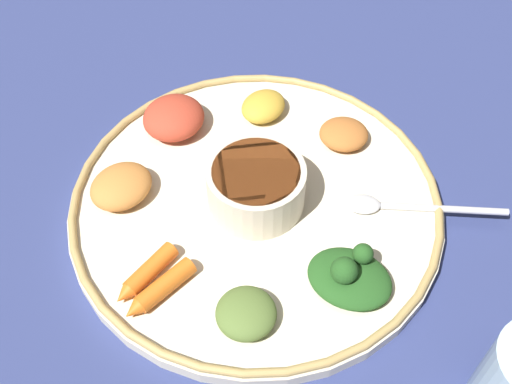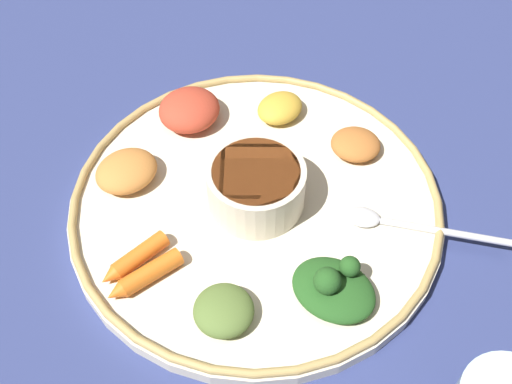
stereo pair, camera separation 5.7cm
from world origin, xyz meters
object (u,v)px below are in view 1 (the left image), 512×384
(carrot_near_spoon, at_px, (146,273))
(carrot_outer, at_px, (160,289))
(greens_pile, at_px, (350,276))
(spoon, at_px, (400,206))
(center_bowl, at_px, (256,185))

(carrot_near_spoon, relative_size, carrot_outer, 0.98)
(greens_pile, height_order, carrot_outer, greens_pile)
(greens_pile, bearing_deg, spoon, 160.18)
(center_bowl, height_order, spoon, center_bowl)
(center_bowl, distance_m, spoon, 0.14)
(spoon, distance_m, greens_pile, 0.10)
(carrot_outer, bearing_deg, center_bowl, 155.41)
(greens_pile, relative_size, carrot_near_spoon, 1.23)
(center_bowl, bearing_deg, carrot_outer, -24.59)
(spoon, xyz_separation_m, carrot_outer, (0.15, -0.19, 0.00))
(greens_pile, distance_m, carrot_outer, 0.17)
(carrot_near_spoon, bearing_deg, center_bowl, 146.27)
(center_bowl, bearing_deg, carrot_near_spoon, -33.73)
(spoon, bearing_deg, center_bowl, -79.23)
(center_bowl, xyz_separation_m, carrot_near_spoon, (0.11, -0.07, -0.02))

